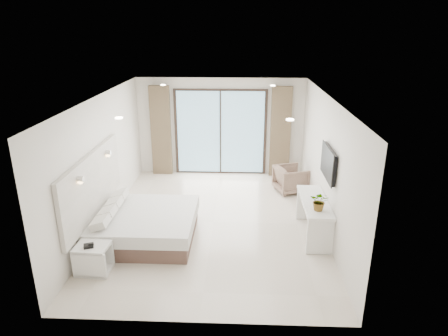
{
  "coord_description": "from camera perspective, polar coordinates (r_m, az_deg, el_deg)",
  "views": [
    {
      "loc": [
        0.56,
        -7.71,
        4.01
      ],
      "look_at": [
        0.21,
        0.4,
        1.11
      ],
      "focal_mm": 32.0,
      "sensor_mm": 36.0,
      "label": 1
    }
  ],
  "objects": [
    {
      "name": "ground",
      "position": [
        8.71,
        -1.52,
        -7.74
      ],
      "size": [
        6.2,
        6.2,
        0.0
      ],
      "primitive_type": "plane",
      "color": "beige",
      "rests_on": "ground"
    },
    {
      "name": "room_shell",
      "position": [
        8.75,
        -2.63,
        3.55
      ],
      "size": [
        4.62,
        6.22,
        2.72
      ],
      "color": "silver",
      "rests_on": "ground"
    },
    {
      "name": "bed",
      "position": [
        8.11,
        -11.38,
        -8.02
      ],
      "size": [
        1.97,
        1.88,
        0.69
      ],
      "color": "brown",
      "rests_on": "ground"
    },
    {
      "name": "nightstand",
      "position": [
        7.34,
        -18.16,
        -12.19
      ],
      "size": [
        0.59,
        0.49,
        0.51
      ],
      "rotation": [
        0.0,
        0.0,
        -0.06
      ],
      "color": "white",
      "rests_on": "ground"
    },
    {
      "name": "phone",
      "position": [
        7.16,
        -18.77,
        -10.49
      ],
      "size": [
        0.19,
        0.17,
        0.05
      ],
      "primitive_type": "cube",
      "rotation": [
        0.0,
        0.0,
        0.34
      ],
      "color": "black",
      "rests_on": "nightstand"
    },
    {
      "name": "console_desk",
      "position": [
        8.15,
        12.74,
        -5.87
      ],
      "size": [
        0.5,
        1.59,
        0.77
      ],
      "color": "white",
      "rests_on": "ground"
    },
    {
      "name": "plant",
      "position": [
        7.6,
        13.5,
        -4.91
      ],
      "size": [
        0.44,
        0.47,
        0.29
      ],
      "primitive_type": "imported",
      "rotation": [
        0.0,
        0.0,
        -0.36
      ],
      "color": "#33662D",
      "rests_on": "console_desk"
    },
    {
      "name": "armchair",
      "position": [
        10.26,
        9.52,
        -1.41
      ],
      "size": [
        0.86,
        0.89,
        0.73
      ],
      "primitive_type": "imported",
      "rotation": [
        0.0,
        0.0,
        1.91
      ],
      "color": "#8D6C5C",
      "rests_on": "ground"
    }
  ]
}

